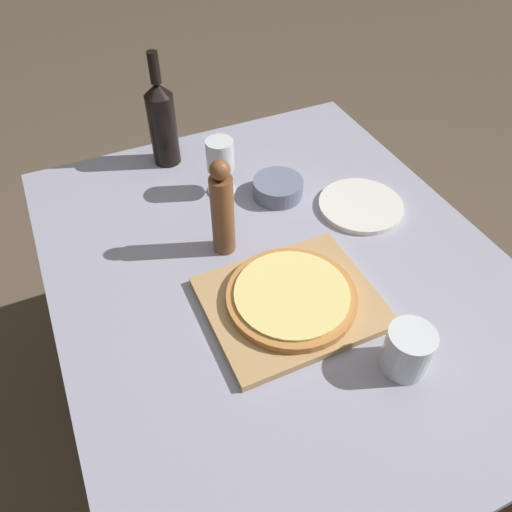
{
  "coord_description": "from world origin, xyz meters",
  "views": [
    {
      "loc": [
        -0.37,
        -0.69,
        1.58
      ],
      "look_at": [
        -0.06,
        -0.0,
        0.82
      ],
      "focal_mm": 35.0,
      "sensor_mm": 36.0,
      "label": 1
    }
  ],
  "objects_px": {
    "small_bowl": "(278,188)",
    "wine_bottle": "(162,122)",
    "wine_glass": "(220,158)",
    "pepper_mill": "(222,210)",
    "pizza": "(292,296)"
  },
  "relations": [
    {
      "from": "pepper_mill",
      "to": "small_bowl",
      "type": "height_order",
      "value": "pepper_mill"
    },
    {
      "from": "pizza",
      "to": "wine_glass",
      "type": "height_order",
      "value": "wine_glass"
    },
    {
      "from": "pepper_mill",
      "to": "small_bowl",
      "type": "bearing_deg",
      "value": 32.35
    },
    {
      "from": "wine_bottle",
      "to": "small_bowl",
      "type": "distance_m",
      "value": 0.36
    },
    {
      "from": "wine_bottle",
      "to": "wine_glass",
      "type": "distance_m",
      "value": 0.22
    },
    {
      "from": "pepper_mill",
      "to": "wine_glass",
      "type": "bearing_deg",
      "value": 69.93
    },
    {
      "from": "pizza",
      "to": "pepper_mill",
      "type": "bearing_deg",
      "value": 106.09
    },
    {
      "from": "pizza",
      "to": "pepper_mill",
      "type": "relative_size",
      "value": 1.12
    },
    {
      "from": "pepper_mill",
      "to": "wine_bottle",
      "type": "bearing_deg",
      "value": 92.14
    },
    {
      "from": "pizza",
      "to": "pepper_mill",
      "type": "height_order",
      "value": "pepper_mill"
    },
    {
      "from": "wine_glass",
      "to": "wine_bottle",
      "type": "bearing_deg",
      "value": 114.41
    },
    {
      "from": "pizza",
      "to": "wine_bottle",
      "type": "xyz_separation_m",
      "value": [
        -0.08,
        0.62,
        0.09
      ]
    },
    {
      "from": "small_bowl",
      "to": "wine_bottle",
      "type": "bearing_deg",
      "value": 128.69
    },
    {
      "from": "wine_glass",
      "to": "small_bowl",
      "type": "distance_m",
      "value": 0.17
    },
    {
      "from": "pepper_mill",
      "to": "wine_glass",
      "type": "xyz_separation_m",
      "value": [
        0.07,
        0.2,
        -0.01
      ]
    }
  ]
}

